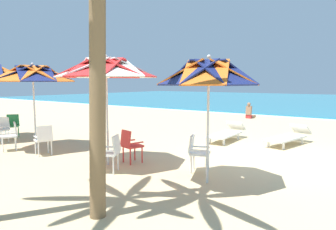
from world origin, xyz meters
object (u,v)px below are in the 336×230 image
object	(u,v)px
plastic_chair_5	(12,124)
beachgoer_seated	(250,113)
beach_umbrella_2	(33,74)
plastic_chair_1	(130,144)
plastic_chair_7	(1,128)
sun_lounger_1	(289,136)
beach_umbrella_0	(209,74)
palm_tree_3	(99,0)
plastic_chair_3	(11,134)
plastic_chair_4	(44,138)
plastic_chair_0	(197,151)
plastic_chair_2	(111,151)
beach_umbrella_1	(106,69)
sun_lounger_2	(227,133)

from	to	relation	value
plastic_chair_5	beachgoer_seated	bearing A→B (deg)	66.77
beach_umbrella_2	plastic_chair_1	bearing A→B (deg)	7.46
plastic_chair_7	sun_lounger_1	distance (m)	9.83
beach_umbrella_0	palm_tree_3	size ratio (longest dim) A/B	0.54
beachgoer_seated	plastic_chair_3	bearing A→B (deg)	-102.14
plastic_chair_4	beachgoer_seated	xyz separation A→B (m)	(1.29, 12.23, -0.20)
sun_lounger_1	plastic_chair_0	bearing A→B (deg)	-101.06
plastic_chair_1	plastic_chair_3	distance (m)	4.08
beach_umbrella_0	beachgoer_seated	bearing A→B (deg)	107.39
plastic_chair_2	plastic_chair_3	bearing A→B (deg)	-177.12
beach_umbrella_1	plastic_chair_2	world-z (taller)	beach_umbrella_1
plastic_chair_4	sun_lounger_1	size ratio (longest dim) A/B	0.39
beach_umbrella_2	beachgoer_seated	world-z (taller)	beach_umbrella_2
beach_umbrella_0	plastic_chair_7	world-z (taller)	beach_umbrella_0
beach_umbrella_2	plastic_chair_5	size ratio (longest dim) A/B	3.09
beach_umbrella_0	beach_umbrella_1	distance (m)	2.72
plastic_chair_0	plastic_chair_3	size ratio (longest dim) A/B	1.00
beach_umbrella_0	beach_umbrella_1	xyz separation A→B (m)	(-2.70, -0.24, 0.16)
plastic_chair_1	beachgoer_seated	size ratio (longest dim) A/B	0.94
plastic_chair_2	plastic_chair_7	size ratio (longest dim) A/B	1.00
sun_lounger_2	palm_tree_3	xyz separation A→B (m)	(1.15, -6.83, 2.98)
beachgoer_seated	sun_lounger_1	bearing A→B (deg)	-59.08
plastic_chair_5	sun_lounger_2	world-z (taller)	plastic_chair_5
palm_tree_3	plastic_chair_2	bearing A→B (deg)	133.73
plastic_chair_7	plastic_chair_1	bearing A→B (deg)	6.31
plastic_chair_5	beachgoer_seated	world-z (taller)	beachgoer_seated
plastic_chair_2	plastic_chair_5	size ratio (longest dim) A/B	1.00
plastic_chair_1	plastic_chair_4	world-z (taller)	same
beach_umbrella_1	beachgoer_seated	size ratio (longest dim) A/B	2.97
beach_umbrella_2	sun_lounger_1	distance (m)	8.46
plastic_chair_3	sun_lounger_2	bearing A→B (deg)	49.21
plastic_chair_5	sun_lounger_2	xyz separation A→B (m)	(6.79, 4.21, -0.22)
plastic_chair_4	sun_lounger_2	distance (m)	6.06
plastic_chair_2	palm_tree_3	xyz separation A→B (m)	(1.62, -1.69, 2.77)
plastic_chair_1	plastic_chair_4	size ratio (longest dim) A/B	1.00
palm_tree_3	sun_lounger_2	bearing A→B (deg)	99.54
plastic_chair_2	sun_lounger_1	world-z (taller)	plastic_chair_2
beach_umbrella_2	plastic_chair_7	world-z (taller)	beach_umbrella_2
plastic_chair_4	sun_lounger_1	bearing A→B (deg)	47.57
plastic_chair_2	palm_tree_3	size ratio (longest dim) A/B	0.18
plastic_chair_7	palm_tree_3	world-z (taller)	palm_tree_3
plastic_chair_3	plastic_chair_1	bearing A→B (deg)	15.06
palm_tree_3	beachgoer_seated	size ratio (longest dim) A/B	5.26
plastic_chair_3	plastic_chair_7	world-z (taller)	same
plastic_chair_1	plastic_chair_7	size ratio (longest dim) A/B	1.00
plastic_chair_0	sun_lounger_1	world-z (taller)	plastic_chair_0
plastic_chair_3	sun_lounger_1	distance (m)	8.86
plastic_chair_1	plastic_chair_3	size ratio (longest dim) A/B	1.00
plastic_chair_3	plastic_chair_7	distance (m)	1.63
plastic_chair_7	sun_lounger_1	size ratio (longest dim) A/B	0.39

